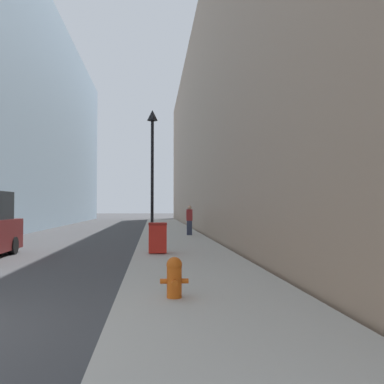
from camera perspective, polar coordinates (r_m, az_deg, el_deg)
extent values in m
cube|color=#B7B2A8|center=(23.98, -2.58, -5.95)|extent=(3.52, 60.00, 0.13)
cube|color=#9E7F66|center=(33.67, 10.42, 8.42)|extent=(12.00, 60.00, 15.55)
cylinder|color=#D15614|center=(7.77, -2.38, -11.98)|extent=(0.27, 0.27, 0.53)
sphere|color=#D15614|center=(7.72, -2.38, -9.68)|extent=(0.28, 0.28, 0.28)
cylinder|color=#D15614|center=(7.71, -2.38, -9.06)|extent=(0.07, 0.07, 0.06)
cylinder|color=#D15614|center=(7.58, -2.31, -12.04)|extent=(0.11, 0.12, 0.11)
cylinder|color=#D15614|center=(7.76, -3.84, -11.79)|extent=(0.12, 0.09, 0.09)
cylinder|color=#D15614|center=(7.78, -0.93, -11.77)|extent=(0.12, 0.09, 0.09)
cube|color=red|center=(14.88, -4.61, -6.23)|extent=(0.61, 0.62, 0.94)
cube|color=maroon|center=(14.85, -4.61, -4.26)|extent=(0.63, 0.64, 0.08)
cylinder|color=black|center=(15.18, -5.62, -7.74)|extent=(0.05, 0.16, 0.16)
cylinder|color=black|center=(15.19, -3.64, -7.74)|extent=(0.05, 0.16, 0.16)
cylinder|color=black|center=(19.79, -5.35, -6.25)|extent=(0.26, 0.26, 0.25)
cylinder|color=black|center=(19.77, -5.33, 1.50)|extent=(0.14, 0.14, 5.60)
cone|color=black|center=(20.18, -5.30, 10.16)|extent=(0.49, 0.49, 0.49)
cylinder|color=black|center=(17.00, -22.78, -6.60)|extent=(0.24, 0.64, 0.64)
cube|color=#2D3347|center=(24.20, -0.35, -4.80)|extent=(0.29, 0.20, 0.81)
cube|color=maroon|center=(24.18, -0.35, -3.08)|extent=(0.34, 0.20, 0.64)
sphere|color=tan|center=(24.17, -0.35, -2.06)|extent=(0.22, 0.22, 0.22)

